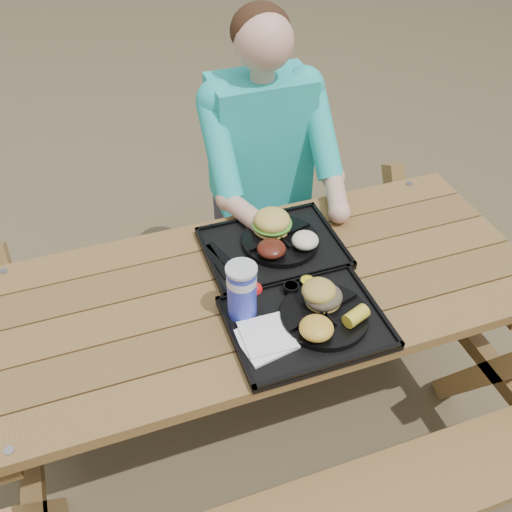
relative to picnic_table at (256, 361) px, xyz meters
name	(u,v)px	position (x,y,z in m)	size (l,w,h in m)	color
ground	(256,419)	(0.00, 0.00, -0.38)	(60.00, 60.00, 0.00)	#999999
picnic_table	(256,361)	(0.00, 0.00, 0.00)	(1.80, 1.49, 0.75)	#999999
tray_near	(306,324)	(0.08, -0.20, 0.39)	(0.45, 0.35, 0.02)	black
tray_far	(273,249)	(0.11, 0.14, 0.39)	(0.45, 0.35, 0.02)	black
plate_near	(324,316)	(0.14, -0.21, 0.41)	(0.26, 0.26, 0.02)	black
plate_far	(280,241)	(0.14, 0.15, 0.41)	(0.26, 0.26, 0.02)	black
napkin_stack	(265,339)	(-0.06, -0.23, 0.40)	(0.15, 0.15, 0.02)	white
soda_cup	(242,292)	(-0.08, -0.11, 0.48)	(0.09, 0.09, 0.17)	#1A27C3
condiment_bbq	(291,288)	(0.09, -0.08, 0.41)	(0.05, 0.05, 0.03)	black
condiment_mustard	(307,283)	(0.14, -0.07, 0.41)	(0.05, 0.05, 0.03)	yellow
sandwich	(324,289)	(0.15, -0.16, 0.47)	(0.11, 0.11, 0.11)	gold
mac_cheese	(316,328)	(0.08, -0.27, 0.44)	(0.10, 0.10, 0.05)	gold
corn_cob	(356,316)	(0.21, -0.26, 0.44)	(0.07, 0.07, 0.04)	yellow
cutlery_far	(223,258)	(-0.07, 0.14, 0.40)	(0.03, 0.17, 0.01)	black
burger	(272,216)	(0.13, 0.21, 0.47)	(0.13, 0.13, 0.11)	#DDB74E
baked_beans	(271,249)	(0.08, 0.09, 0.44)	(0.09, 0.09, 0.04)	#501A10
potato_salad	(305,240)	(0.20, 0.09, 0.44)	(0.09, 0.09, 0.05)	#F3EDCE
diner	(262,191)	(0.25, 0.63, 0.27)	(0.48, 0.84, 1.28)	#1C99C6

